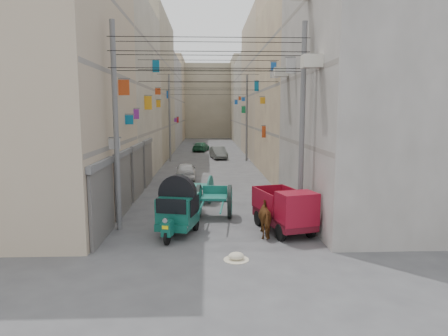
{
  "coord_description": "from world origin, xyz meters",
  "views": [
    {
      "loc": [
        -0.1,
        -9.49,
        4.61
      ],
      "look_at": [
        0.57,
        6.5,
        2.35
      ],
      "focal_mm": 32.0,
      "sensor_mm": 36.0,
      "label": 1
    }
  ],
  "objects": [
    {
      "name": "auto_rickshaw",
      "position": [
        -1.23,
        5.23,
        1.02
      ],
      "size": [
        1.78,
        2.55,
        1.73
      ],
      "rotation": [
        0.0,
        0.0,
        -0.23
      ],
      "color": "black",
      "rests_on": "ground"
    },
    {
      "name": "tonga_cart",
      "position": [
        0.18,
        7.57,
        0.76
      ],
      "size": [
        1.65,
        3.35,
        1.47
      ],
      "rotation": [
        0.0,
        0.0,
        -0.09
      ],
      "color": "black",
      "rests_on": "ground"
    },
    {
      "name": "distant_car_green",
      "position": [
        -0.87,
        37.64,
        0.54
      ],
      "size": [
        2.17,
        3.92,
        1.08
      ],
      "primitive_type": "imported",
      "rotation": [
        0.0,
        0.0,
        2.95
      ],
      "color": "#1F5B3B",
      "rests_on": "ground"
    },
    {
      "name": "shutters_left",
      "position": [
        -3.92,
        10.38,
        1.49
      ],
      "size": [
        0.18,
        14.4,
        2.88
      ],
      "color": "#49494E",
      "rests_on": "ground"
    },
    {
      "name": "feed_sack",
      "position": [
        0.79,
        2.48,
        0.12
      ],
      "size": [
        0.5,
        0.4,
        0.25
      ],
      "primitive_type": "ellipsoid",
      "color": "beige",
      "rests_on": "ground"
    },
    {
      "name": "distant_car_grey",
      "position": [
        0.98,
        29.96,
        0.6
      ],
      "size": [
        1.83,
        3.8,
        1.2
      ],
      "primitive_type": "imported",
      "rotation": [
        0.0,
        0.0,
        0.16
      ],
      "color": "#515653",
      "rests_on": "ground"
    },
    {
      "name": "ac_units",
      "position": [
        3.65,
        7.67,
        7.43
      ],
      "size": [
        0.7,
        6.55,
        3.35
      ],
      "color": "beige",
      "rests_on": "ground"
    },
    {
      "name": "signboards",
      "position": [
        -0.01,
        21.66,
        3.43
      ],
      "size": [
        8.22,
        40.52,
        5.67
      ],
      "color": "blue",
      "rests_on": "ground"
    },
    {
      "name": "mini_truck",
      "position": [
        2.92,
        5.1,
        0.84
      ],
      "size": [
        2.15,
        3.35,
        1.74
      ],
      "rotation": [
        0.0,
        0.0,
        0.27
      ],
      "color": "black",
      "rests_on": "ground"
    },
    {
      "name": "utility_poles",
      "position": [
        0.0,
        17.0,
        4.0
      ],
      "size": [
        7.4,
        22.2,
        8.0
      ],
      "color": "slate",
      "rests_on": "ground"
    },
    {
      "name": "horse",
      "position": [
        2.18,
        4.95,
        0.7
      ],
      "size": [
        0.76,
        1.66,
        1.4
      ],
      "primitive_type": "imported",
      "rotation": [
        0.0,
        0.0,
        3.15
      ],
      "color": "brown",
      "rests_on": "ground"
    },
    {
      "name": "end_cap_building",
      "position": [
        0.0,
        66.0,
        6.5
      ],
      "size": [
        22.0,
        10.0,
        13.0
      ],
      "primitive_type": "cube",
      "color": "tan",
      "rests_on": "ground"
    },
    {
      "name": "building_row_right",
      "position": [
        8.0,
        34.13,
        6.46
      ],
      "size": [
        8.0,
        62.0,
        14.0
      ],
      "color": "#ABA5A0",
      "rests_on": "ground"
    },
    {
      "name": "overhead_cables",
      "position": [
        0.0,
        14.4,
        6.77
      ],
      "size": [
        7.4,
        22.52,
        1.12
      ],
      "color": "black",
      "rests_on": "ground"
    },
    {
      "name": "second_cart",
      "position": [
        -0.71,
        10.61,
        0.76
      ],
      "size": [
        1.87,
        1.73,
        1.42
      ],
      "rotation": [
        0.0,
        0.0,
        -0.22
      ],
      "color": "#166357",
      "rests_on": "ground"
    },
    {
      "name": "ground",
      "position": [
        0.0,
        0.0,
        0.0
      ],
      "size": [
        140.0,
        140.0,
        0.0
      ],
      "primitive_type": "plane",
      "color": "#444346",
      "rests_on": "ground"
    },
    {
      "name": "building_row_left",
      "position": [
        -8.0,
        34.13,
        6.46
      ],
      "size": [
        8.0,
        62.0,
        14.0
      ],
      "color": "tan",
      "rests_on": "ground"
    },
    {
      "name": "distant_car_white",
      "position": [
        -1.61,
        17.93,
        0.57
      ],
      "size": [
        1.47,
        3.39,
        1.14
      ],
      "primitive_type": "imported",
      "rotation": [
        0.0,
        0.0,
        3.18
      ],
      "color": "white",
      "rests_on": "ground"
    }
  ]
}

